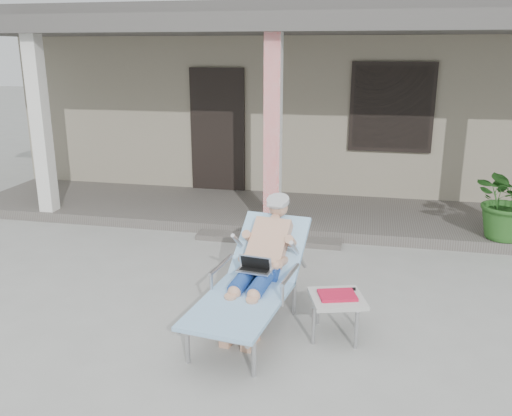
# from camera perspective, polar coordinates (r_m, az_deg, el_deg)

# --- Properties ---
(ground) EXTENTS (60.00, 60.00, 0.00)m
(ground) POSITION_cam_1_polar(r_m,az_deg,el_deg) (5.80, -2.18, -9.68)
(ground) COLOR #9E9E99
(ground) RESTS_ON ground
(house) EXTENTS (10.40, 5.40, 3.30)m
(house) POSITION_cam_1_polar(r_m,az_deg,el_deg) (11.65, 5.71, 11.97)
(house) COLOR gray
(house) RESTS_ON ground
(porch_deck) EXTENTS (10.00, 2.00, 0.15)m
(porch_deck) POSITION_cam_1_polar(r_m,az_deg,el_deg) (8.52, 2.73, -0.51)
(porch_deck) COLOR #605B56
(porch_deck) RESTS_ON ground
(porch_overhang) EXTENTS (10.00, 2.30, 2.85)m
(porch_overhang) POSITION_cam_1_polar(r_m,az_deg,el_deg) (8.10, 2.94, 18.07)
(porch_overhang) COLOR silver
(porch_overhang) RESTS_ON porch_deck
(porch_step) EXTENTS (2.00, 0.30, 0.07)m
(porch_step) POSITION_cam_1_polar(r_m,az_deg,el_deg) (7.45, 1.29, -3.30)
(porch_step) COLOR #605B56
(porch_step) RESTS_ON ground
(lounger) EXTENTS (0.93, 1.89, 1.19)m
(lounger) POSITION_cam_1_polar(r_m,az_deg,el_deg) (5.09, 0.08, -4.46)
(lounger) COLOR #B7B7BC
(lounger) RESTS_ON ground
(side_table) EXTENTS (0.59, 0.59, 0.42)m
(side_table) POSITION_cam_1_polar(r_m,az_deg,el_deg) (5.04, 8.53, -9.59)
(side_table) COLOR #B8B8B3
(side_table) RESTS_ON ground
(potted_palm) EXTENTS (1.21, 1.15, 1.07)m
(potted_palm) POSITION_cam_1_polar(r_m,az_deg,el_deg) (7.75, 25.13, 0.88)
(potted_palm) COLOR #26591E
(potted_palm) RESTS_ON porch_deck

